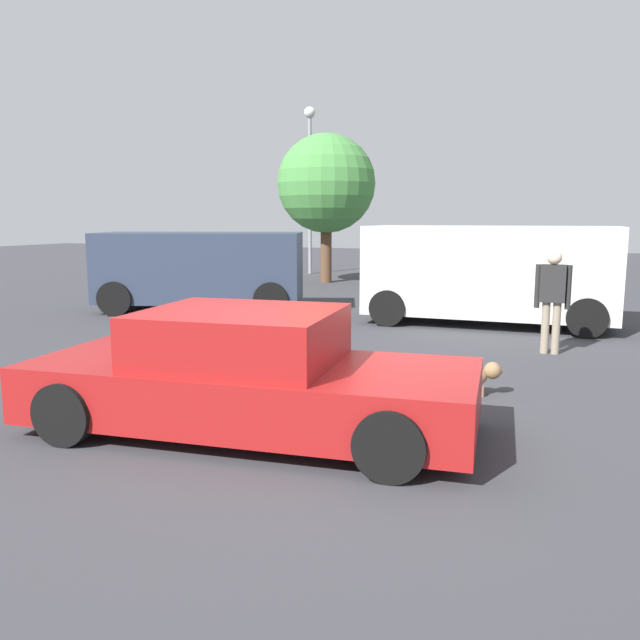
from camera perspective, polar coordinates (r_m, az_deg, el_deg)
name	(u,v)px	position (r m, az deg, el deg)	size (l,w,h in m)	color
ground_plane	(290,431)	(6.90, -2.66, -9.85)	(80.00, 80.00, 0.00)	#38383D
sedan_foreground	(248,377)	(6.77, -6.40, -5.02)	(4.80, 2.32, 1.30)	maroon
dog	(475,375)	(8.39, 13.65, -4.78)	(0.68, 0.39, 0.44)	olive
van_white	(488,272)	(13.96, 14.75, 4.19)	(5.09, 2.19, 2.07)	silver
suv_dark	(201,268)	(15.84, -10.57, 4.58)	(5.19, 3.44, 1.89)	#2D384C
pedestrian	(553,292)	(11.21, 19.98, 2.31)	(0.57, 0.25, 1.72)	gray
light_post_near	(310,162)	(26.23, -0.91, 13.86)	(0.44, 0.44, 6.56)	gray
tree_back_center	(326,184)	(22.49, 0.56, 12.00)	(3.38, 3.38, 5.10)	brown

